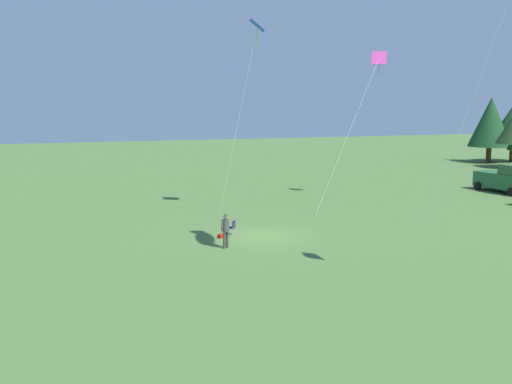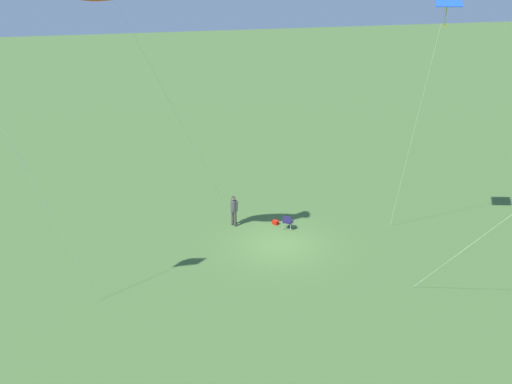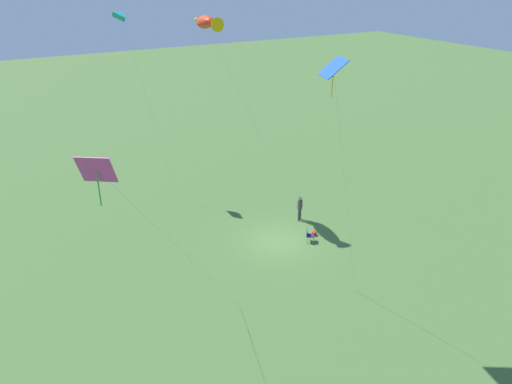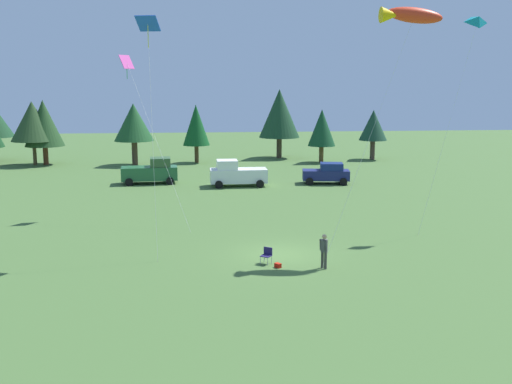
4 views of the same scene
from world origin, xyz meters
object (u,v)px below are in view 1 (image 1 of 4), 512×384
folding_chair (232,227)px  truck_green_flatbed (506,179)px  person_kite_flyer (226,228)px  backpack_on_grass (221,236)px  kite_diamond_blue (256,30)px  kite_diamond_rainbow (378,62)px

folding_chair → truck_green_flatbed: (-7.63, 25.41, 0.61)m
person_kite_flyer → folding_chair: (-2.71, 1.12, -0.53)m
person_kite_flyer → backpack_on_grass: (-2.24, 0.36, -0.91)m
backpack_on_grass → kite_diamond_blue: 13.97m
folding_chair → kite_diamond_blue: kite_diamond_blue is taller
backpack_on_grass → kite_diamond_blue: (-6.35, 4.21, 11.71)m
truck_green_flatbed → kite_diamond_rainbow: bearing=-96.2°
backpack_on_grass → kite_diamond_rainbow: bearing=120.8°
folding_chair → kite_diamond_rainbow: kite_diamond_rainbow is taller
backpack_on_grass → kite_diamond_rainbow: size_ratio=0.03×
folding_chair → backpack_on_grass: 0.96m
truck_green_flatbed → kite_diamond_rainbow: kite_diamond_rainbow is taller
folding_chair → backpack_on_grass: (0.47, -0.75, -0.38)m
backpack_on_grass → kite_diamond_rainbow: kite_diamond_rainbow is taller
person_kite_flyer → kite_diamond_blue: kite_diamond_blue is taller
person_kite_flyer → kite_diamond_blue: 14.54m
backpack_on_grass → truck_green_flatbed: bearing=107.2°
person_kite_flyer → truck_green_flatbed: 28.48m
folding_chair → kite_diamond_blue: size_ratio=0.07×
person_kite_flyer → truck_green_flatbed: size_ratio=0.34×
folding_chair → backpack_on_grass: size_ratio=2.56×
folding_chair → person_kite_flyer: bearing=102.3°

